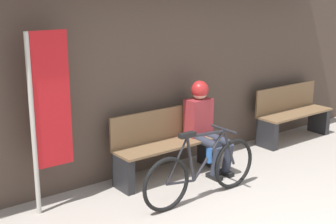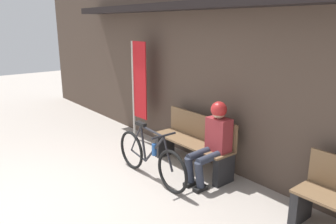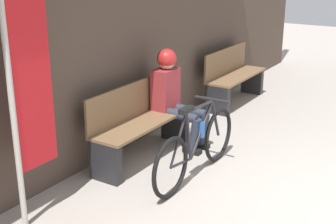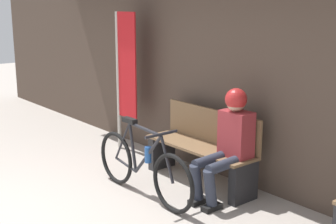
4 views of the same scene
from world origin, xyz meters
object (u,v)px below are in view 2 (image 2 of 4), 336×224
Objects in this scene: park_bench_near at (194,144)px; banner_pole at (138,84)px; bicycle at (150,158)px; person_seated at (213,137)px.

park_bench_near is 0.76× the size of banner_pole.
park_bench_near reaches higher than bicycle.
banner_pole is at bearing -179.96° from park_bench_near.
park_bench_near is at bearing 166.77° from person_seated.
bicycle is 1.84m from banner_pole.
park_bench_near is 1.23× the size of person_seated.
park_bench_near is 0.79m from bicycle.
banner_pole is at bearing 176.66° from person_seated.
person_seated reaches higher than park_bench_near.
banner_pole reaches higher than park_bench_near.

